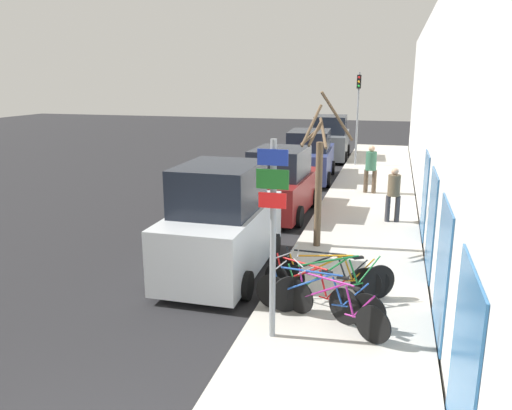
# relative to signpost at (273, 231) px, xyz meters

# --- Properties ---
(ground_plane) EXTENTS (80.00, 80.00, 0.00)m
(ground_plane) POSITION_rel_signpost_xyz_m (-1.55, 7.11, -2.01)
(ground_plane) COLOR black
(sidewalk_curb) EXTENTS (3.20, 32.00, 0.15)m
(sidewalk_curb) POSITION_rel_signpost_xyz_m (1.05, 9.91, -1.94)
(sidewalk_curb) COLOR #ADA89E
(sidewalk_curb) RESTS_ON ground
(building_facade) EXTENTS (0.23, 32.00, 6.50)m
(building_facade) POSITION_rel_signpost_xyz_m (2.80, 9.83, 1.22)
(building_facade) COLOR silver
(building_facade) RESTS_ON ground
(signpost) EXTENTS (0.52, 0.12, 3.32)m
(signpost) POSITION_rel_signpost_xyz_m (0.00, 0.00, 0.00)
(signpost) COLOR gray
(signpost) RESTS_ON sidewalk_curb
(bicycle_0) EXTENTS (1.96, 1.08, 0.90)m
(bicycle_0) POSITION_rel_signpost_xyz_m (0.96, 0.59, -1.48)
(bicycle_0) COLOR black
(bicycle_0) RESTS_ON sidewalk_curb
(bicycle_1) EXTENTS (2.42, 0.64, 0.93)m
(bicycle_1) POSITION_rel_signpost_xyz_m (0.64, 0.82, -1.46)
(bicycle_1) COLOR black
(bicycle_1) RESTS_ON sidewalk_curb
(bicycle_2) EXTENTS (2.00, 1.20, 0.92)m
(bicycle_2) POSITION_rel_signpost_xyz_m (0.42, 1.17, -1.47)
(bicycle_2) COLOR black
(bicycle_2) RESTS_ON sidewalk_curb
(bicycle_3) EXTENTS (2.20, 1.44, 0.96)m
(bicycle_3) POSITION_rel_signpost_xyz_m (0.87, 1.47, -1.45)
(bicycle_3) COLOR black
(bicycle_3) RESTS_ON sidewalk_curb
(bicycle_4) EXTENTS (2.26, 0.51, 0.87)m
(bicycle_4) POSITION_rel_signpost_xyz_m (0.74, 1.90, -1.48)
(bicycle_4) COLOR black
(bicycle_4) RESTS_ON sidewalk_curb
(bicycle_5) EXTENTS (2.27, 0.47, 0.85)m
(bicycle_5) POSITION_rel_signpost_xyz_m (0.60, 2.08, -1.49)
(bicycle_5) COLOR black
(bicycle_5) RESTS_ON sidewalk_curb
(parked_car_0) EXTENTS (2.07, 4.17, 2.55)m
(parked_car_0) POSITION_rel_signpost_xyz_m (-1.86, 2.80, -0.87)
(parked_car_0) COLOR #B2B7BC
(parked_car_0) RESTS_ON ground
(parked_car_1) EXTENTS (2.12, 4.20, 2.21)m
(parked_car_1) POSITION_rel_signpost_xyz_m (-1.70, 8.11, -1.01)
(parked_car_1) COLOR maroon
(parked_car_1) RESTS_ON ground
(parked_car_2) EXTENTS (2.27, 4.69, 2.19)m
(parked_car_2) POSITION_rel_signpost_xyz_m (-1.76, 14.06, -1.01)
(parked_car_2) COLOR navy
(parked_car_2) RESTS_ON ground
(parked_car_3) EXTENTS (2.23, 4.83, 2.38)m
(parked_car_3) POSITION_rel_signpost_xyz_m (-1.62, 20.23, -0.93)
(parked_car_3) COLOR #51565B
(parked_car_3) RESTS_ON ground
(pedestrian_near) EXTENTS (0.43, 0.37, 1.65)m
(pedestrian_near) POSITION_rel_signpost_xyz_m (1.86, 7.70, -0.91)
(pedestrian_near) COLOR #333338
(pedestrian_near) RESTS_ON sidewalk_curb
(pedestrian_far) EXTENTS (0.47, 0.40, 1.80)m
(pedestrian_far) POSITION_rel_signpost_xyz_m (1.00, 11.51, -0.82)
(pedestrian_far) COLOR #4C3D2D
(pedestrian_far) RESTS_ON sidewalk_curb
(street_tree) EXTENTS (1.17, 1.76, 3.92)m
(street_tree) POSITION_rel_signpost_xyz_m (0.03, 4.81, -0.07)
(street_tree) COLOR brown
(street_tree) RESTS_ON sidewalk_curb
(traffic_light) EXTENTS (0.20, 0.30, 4.50)m
(traffic_light) POSITION_rel_signpost_xyz_m (-0.04, 17.81, 1.02)
(traffic_light) COLOR gray
(traffic_light) RESTS_ON sidewalk_curb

